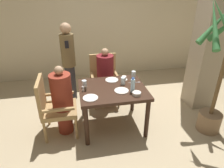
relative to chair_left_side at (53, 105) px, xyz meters
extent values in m
plane|color=tan|center=(0.94, 0.00, -0.53)|extent=(16.00, 16.00, 0.00)
cube|color=beige|center=(0.94, 2.26, 0.87)|extent=(8.00, 0.06, 2.80)
cube|color=tan|center=(2.80, 0.39, 0.82)|extent=(0.46, 0.46, 2.70)
cube|color=#331E14|center=(0.94, 0.00, 0.18)|extent=(1.06, 0.90, 0.05)
cylinder|color=#331E14|center=(0.47, -0.39, -0.19)|extent=(0.07, 0.07, 0.68)
cylinder|color=#331E14|center=(1.41, -0.39, -0.19)|extent=(0.07, 0.07, 0.68)
cylinder|color=#331E14|center=(0.47, 0.39, -0.19)|extent=(0.07, 0.07, 0.68)
cylinder|color=#331E14|center=(1.41, 0.39, -0.19)|extent=(0.07, 0.07, 0.68)
cube|color=#A88451|center=(0.09, 0.00, -0.10)|extent=(0.53, 0.53, 0.07)
cube|color=#A88451|center=(-0.16, 0.00, 0.19)|extent=(0.05, 0.53, 0.51)
cube|color=#A88451|center=(0.09, 0.24, 0.06)|extent=(0.48, 0.04, 0.04)
cube|color=#A88451|center=(0.09, -0.24, 0.06)|extent=(0.48, 0.04, 0.04)
cylinder|color=#A88451|center=(0.32, 0.23, -0.33)|extent=(0.04, 0.04, 0.39)
cylinder|color=#A88451|center=(0.32, -0.23, -0.33)|extent=(0.04, 0.04, 0.39)
cylinder|color=#A88451|center=(-0.15, 0.23, -0.33)|extent=(0.04, 0.04, 0.39)
cylinder|color=#A88451|center=(-0.15, -0.23, -0.33)|extent=(0.04, 0.04, 0.39)
cylinder|color=maroon|center=(0.15, 0.00, -0.29)|extent=(0.24, 0.24, 0.46)
cylinder|color=maroon|center=(0.15, 0.00, 0.22)|extent=(0.32, 0.32, 0.57)
sphere|color=tan|center=(0.15, 0.00, 0.57)|extent=(0.13, 0.13, 0.13)
cube|color=#A88451|center=(0.94, 0.77, -0.10)|extent=(0.53, 0.53, 0.07)
cube|color=#A88451|center=(0.94, 1.02, 0.19)|extent=(0.53, 0.05, 0.51)
cube|color=#A88451|center=(1.19, 0.77, 0.06)|extent=(0.04, 0.48, 0.04)
cube|color=#A88451|center=(0.70, 0.77, 0.06)|extent=(0.04, 0.48, 0.04)
cylinder|color=#A88451|center=(1.18, 0.54, -0.33)|extent=(0.04, 0.04, 0.39)
cylinder|color=#A88451|center=(0.71, 0.54, -0.33)|extent=(0.04, 0.04, 0.39)
cylinder|color=#A88451|center=(1.18, 1.01, -0.33)|extent=(0.04, 0.04, 0.39)
cylinder|color=#A88451|center=(0.71, 1.01, -0.33)|extent=(0.04, 0.04, 0.39)
cylinder|color=maroon|center=(0.94, 0.71, -0.29)|extent=(0.24, 0.24, 0.46)
cylinder|color=maroon|center=(0.94, 0.71, 0.23)|extent=(0.32, 0.32, 0.57)
sphere|color=tan|center=(0.94, 0.71, 0.58)|extent=(0.13, 0.13, 0.13)
cylinder|color=#2D2D33|center=(0.27, 1.09, -0.15)|extent=(0.21, 0.21, 0.75)
cylinder|color=brown|center=(0.27, 1.09, 0.54)|extent=(0.27, 0.27, 0.63)
sphere|color=tan|center=(0.27, 1.09, 0.96)|extent=(0.21, 0.21, 0.21)
cube|color=black|center=(0.27, 0.92, 0.70)|extent=(0.07, 0.01, 0.14)
cylinder|color=#896B4C|center=(2.50, -0.43, -0.36)|extent=(0.36, 0.36, 0.32)
cylinder|color=brown|center=(2.50, -0.43, 0.36)|extent=(0.06, 0.06, 1.12)
cone|color=#2D6633|center=(2.44, -0.15, 1.19)|extent=(0.64, 0.22, 0.61)
cone|color=#2D6633|center=(2.25, -0.35, 1.21)|extent=(0.27, 0.59, 0.65)
cylinder|color=white|center=(0.99, 0.29, 0.21)|extent=(0.22, 0.22, 0.01)
cylinder|color=white|center=(1.06, -0.12, 0.21)|extent=(0.22, 0.22, 0.01)
cylinder|color=white|center=(0.57, -0.25, 0.21)|extent=(0.22, 0.22, 0.01)
cylinder|color=white|center=(1.20, 0.27, 0.21)|extent=(0.12, 0.12, 0.01)
cylinder|color=white|center=(1.20, 0.27, 0.24)|extent=(0.08, 0.08, 0.06)
cylinder|color=white|center=(1.25, -0.29, 0.23)|extent=(0.13, 0.13, 0.05)
cylinder|color=#A3C6DB|center=(1.22, -0.18, 0.31)|extent=(0.06, 0.06, 0.21)
cylinder|color=#3359B2|center=(1.22, -0.18, 0.43)|extent=(0.04, 0.04, 0.02)
cylinder|color=silver|center=(1.14, 0.10, 0.26)|extent=(0.08, 0.08, 0.12)
cylinder|color=silver|center=(1.38, 0.32, 0.26)|extent=(0.08, 0.08, 0.12)
cylinder|color=silver|center=(0.51, 0.11, 0.26)|extent=(0.08, 0.08, 0.12)
cylinder|color=white|center=(0.47, -0.01, 0.24)|extent=(0.03, 0.03, 0.08)
cylinder|color=#4C3D2D|center=(0.51, -0.01, 0.24)|extent=(0.03, 0.03, 0.08)
cube|color=silver|center=(1.33, 0.13, 0.21)|extent=(0.17, 0.03, 0.00)
cube|color=silver|center=(1.42, 0.12, 0.21)|extent=(0.04, 0.03, 0.00)
camera|label=1|loc=(0.39, -2.75, 1.68)|focal=32.00mm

